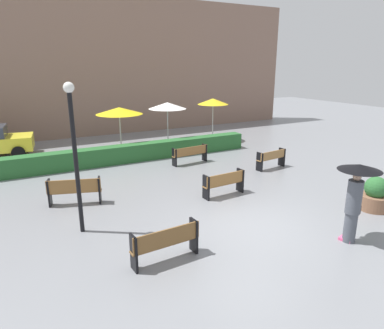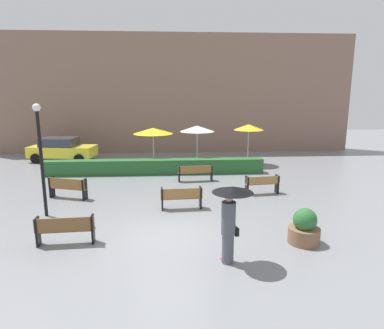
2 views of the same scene
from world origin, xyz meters
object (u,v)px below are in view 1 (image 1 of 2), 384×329
pedestrian_with_umbrella (356,191)px  planter_pot (375,196)px  patio_umbrella_yellow_far (213,102)px  bench_far_left (74,190)px  patio_umbrella_yellow (119,111)px  lamp_post (74,145)px  bench_near_left (166,242)px  patio_umbrella_white (167,106)px  bench_back_row (190,153)px  bench_far_right (272,158)px  bench_mid_center (224,182)px

pedestrian_with_umbrella → planter_pot: size_ratio=1.92×
pedestrian_with_umbrella → patio_umbrella_yellow_far: size_ratio=0.83×
bench_far_left → patio_umbrella_yellow: patio_umbrella_yellow is taller
pedestrian_with_umbrella → patio_umbrella_yellow: (-2.57, 12.00, 0.81)m
planter_pot → lamp_post: (-8.67, 2.88, 2.04)m
pedestrian_with_umbrella → patio_umbrella_yellow_far: patio_umbrella_yellow_far is taller
bench_near_left → pedestrian_with_umbrella: pedestrian_with_umbrella is taller
patio_umbrella_yellow → lamp_post: bearing=-114.2°
bench_far_left → patio_umbrella_white: size_ratio=0.68×
lamp_post → patio_umbrella_white: size_ratio=1.62×
patio_umbrella_yellow → bench_back_row: bearing=-56.1°
bench_far_left → patio_umbrella_yellow: (3.43, 5.99, 1.71)m
bench_far_right → bench_mid_center: 4.12m
bench_far_left → patio_umbrella_white: patio_umbrella_white is taller
bench_back_row → pedestrian_with_umbrella: bearing=-88.2°
lamp_post → patio_umbrella_white: bearing=51.8°
lamp_post → patio_umbrella_yellow_far: lamp_post is taller
bench_far_left → patio_umbrella_yellow_far: patio_umbrella_yellow_far is taller
patio_umbrella_yellow_far → bench_back_row: bearing=-132.7°
bench_back_row → patio_umbrella_yellow_far: patio_umbrella_yellow_far is taller
bench_back_row → pedestrian_with_umbrella: 8.64m
bench_near_left → planter_pot: size_ratio=1.57×
lamp_post → patio_umbrella_yellow_far: 12.81m
bench_back_row → bench_near_left: (-4.46, -7.19, 0.02)m
bench_back_row → bench_mid_center: bearing=-101.6°
bench_back_row → patio_umbrella_white: patio_umbrella_white is taller
bench_far_left → bench_near_left: bench_far_left is taller
planter_pot → patio_umbrella_yellow_far: 11.64m
bench_back_row → planter_pot: (2.76, -7.54, -0.03)m
patio_umbrella_yellow → patio_umbrella_yellow_far: (5.90, 0.49, 0.13)m
patio_umbrella_yellow_far → bench_far_left: bearing=-145.2°
bench_far_right → lamp_post: 9.26m
patio_umbrella_white → patio_umbrella_yellow_far: (3.27, 0.63, -0.00)m
planter_pot → patio_umbrella_yellow: (-5.05, 10.95, 1.77)m
bench_far_right → pedestrian_with_umbrella: (-2.56, -6.15, 0.93)m
bench_far_right → pedestrian_with_umbrella: pedestrian_with_umbrella is taller
bench_far_left → pedestrian_with_umbrella: size_ratio=0.82×
patio_umbrella_yellow_far → bench_near_left: bearing=-126.0°
bench_mid_center → bench_back_row: bearing=78.4°
bench_back_row → pedestrian_with_umbrella: pedestrian_with_umbrella is taller
bench_near_left → patio_umbrella_yellow: size_ratio=0.72×
planter_pot → pedestrian_with_umbrella: bearing=-157.1°
planter_pot → patio_umbrella_yellow_far: patio_umbrella_yellow_far is taller
planter_pot → patio_umbrella_white: size_ratio=0.43×
planter_pot → patio_umbrella_yellow_far: (0.85, 11.45, 1.90)m
pedestrian_with_umbrella → patio_umbrella_yellow_far: 12.97m
bench_far_left → patio_umbrella_white: bearing=44.0°
pedestrian_with_umbrella → patio_umbrella_yellow: 12.30m
bench_mid_center → bench_near_left: bench_near_left is taller
bench_far_right → lamp_post: (-8.76, -2.22, 2.02)m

